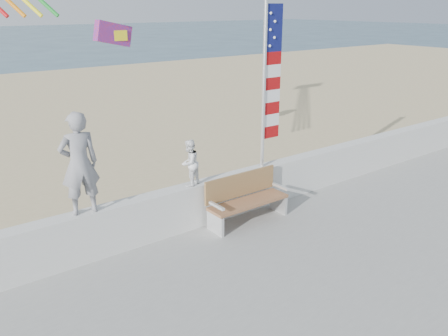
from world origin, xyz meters
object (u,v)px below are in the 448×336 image
at_px(bench, 246,198).
at_px(flag, 269,79).
at_px(child, 189,163).
at_px(adult, 79,164).

xyz_separation_m(bench, flag, (0.95, 0.45, 2.30)).
relative_size(child, flag, 0.27).
distance_m(adult, bench, 3.52).
distance_m(bench, flag, 2.54).
xyz_separation_m(child, bench, (1.07, -0.45, -0.86)).
relative_size(adult, child, 1.91).
bearing_deg(flag, child, 179.99).
relative_size(adult, flag, 0.51).
height_order(bench, flag, flag).
bearing_deg(adult, bench, 177.95).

